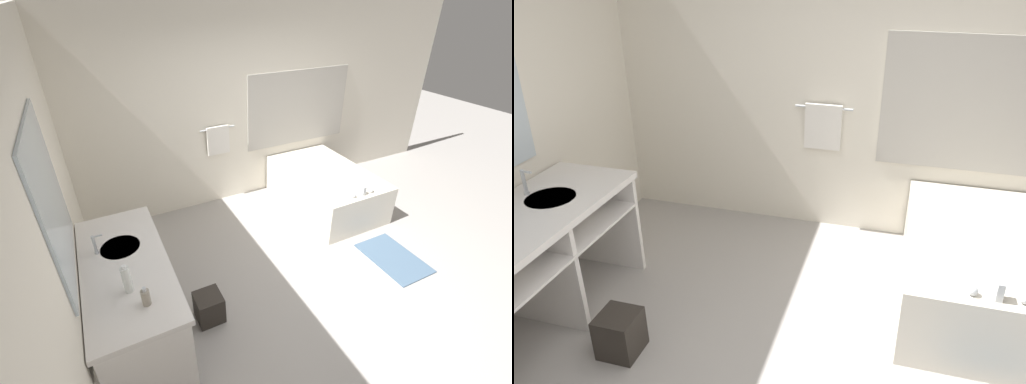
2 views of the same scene
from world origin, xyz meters
TOP-DOWN VIEW (x-y plane):
  - wall_back_with_blinds at (0.04, 2.23)m, footprint 7.40×0.13m
  - vanity_counter at (-1.85, 0.31)m, footprint 0.68×1.58m
  - sink_faucet at (-2.03, 0.52)m, footprint 0.09×0.04m
  - bathtub at (1.02, 1.36)m, footprint 1.06×1.66m
  - waste_bin at (-1.22, 0.17)m, footprint 0.25×0.25m

SIDE VIEW (x-z plane):
  - waste_bin at x=-1.22m, z-range 0.00..0.29m
  - bathtub at x=1.02m, z-range -0.03..0.64m
  - vanity_counter at x=-1.85m, z-range 0.20..1.07m
  - sink_faucet at x=-2.03m, z-range 0.87..1.05m
  - wall_back_with_blinds at x=0.04m, z-range 0.00..2.70m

